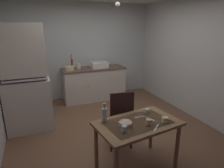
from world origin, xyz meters
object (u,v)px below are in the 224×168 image
object	(u,v)px
mixing_bowl_counter	(69,68)
serving_bowl_wide	(125,123)
chair_far_side	(120,119)
teacup_mint	(148,122)
hand_pump	(72,63)
dining_table	(138,129)
glass_bottle	(104,114)
hutch_cabinet	(26,83)
sink_basin	(99,65)

from	to	relation	value
mixing_bowl_counter	serving_bowl_wide	size ratio (longest dim) A/B	1.39
chair_far_side	teacup_mint	world-z (taller)	chair_far_side
teacup_mint	chair_far_side	bearing A→B (deg)	99.32
hand_pump	dining_table	world-z (taller)	hand_pump
chair_far_side	hand_pump	bearing A→B (deg)	97.04
serving_bowl_wide	glass_bottle	size ratio (longest dim) A/B	0.66
chair_far_side	dining_table	bearing A→B (deg)	-88.67
glass_bottle	chair_far_side	bearing A→B (deg)	42.23
chair_far_side	serving_bowl_wide	xyz separation A→B (m)	(-0.17, -0.56, 0.23)
serving_bowl_wide	hand_pump	bearing A→B (deg)	92.35
hutch_cabinet	chair_far_side	distance (m)	1.89
dining_table	teacup_mint	size ratio (longest dim) A/B	16.66
hand_pump	chair_far_side	size ratio (longest dim) A/B	0.39
chair_far_side	hutch_cabinet	bearing A→B (deg)	138.68
hand_pump	teacup_mint	distance (m)	3.10
mixing_bowl_counter	teacup_mint	size ratio (longest dim) A/B	3.29
chair_far_side	teacup_mint	bearing A→B (deg)	-80.68
sink_basin	hand_pump	distance (m)	0.74
sink_basin	dining_table	distance (m)	2.96
chair_far_side	glass_bottle	xyz separation A→B (m)	(-0.39, -0.35, 0.31)
hand_pump	serving_bowl_wide	bearing A→B (deg)	-87.65
chair_far_side	teacup_mint	xyz separation A→B (m)	(0.11, -0.66, 0.24)
teacup_mint	glass_bottle	bearing A→B (deg)	148.42
sink_basin	glass_bottle	xyz separation A→B (m)	(-0.82, -2.71, -0.13)
hand_pump	mixing_bowl_counter	xyz separation A→B (m)	(-0.09, -0.10, -0.12)
dining_table	serving_bowl_wide	distance (m)	0.23
hutch_cabinet	dining_table	distance (m)	2.28
hand_pump	serving_bowl_wide	xyz separation A→B (m)	(0.12, -2.96, -0.30)
teacup_mint	mixing_bowl_counter	bearing A→B (deg)	99.51
chair_far_side	serving_bowl_wide	bearing A→B (deg)	-107.30
mixing_bowl_counter	serving_bowl_wide	xyz separation A→B (m)	(0.21, -2.87, -0.18)
mixing_bowl_counter	hutch_cabinet	bearing A→B (deg)	-132.22
dining_table	teacup_mint	bearing A→B (deg)	-47.21
dining_table	chair_far_side	xyz separation A→B (m)	(-0.01, 0.56, -0.10)
chair_far_side	glass_bottle	world-z (taller)	chair_far_side
serving_bowl_wide	hutch_cabinet	bearing A→B (deg)	124.18
hutch_cabinet	hand_pump	xyz separation A→B (m)	(1.08, 1.19, 0.11)
chair_far_side	glass_bottle	bearing A→B (deg)	-137.77
glass_bottle	serving_bowl_wide	bearing A→B (deg)	-43.76
chair_far_side	glass_bottle	size ratio (longest dim) A/B	3.94
sink_basin	chair_far_side	world-z (taller)	sink_basin
hutch_cabinet	hand_pump	distance (m)	1.61
hand_pump	teacup_mint	world-z (taller)	hand_pump
dining_table	chair_far_side	bearing A→B (deg)	91.33
hutch_cabinet	glass_bottle	bearing A→B (deg)	-57.76
sink_basin	mixing_bowl_counter	distance (m)	0.82
teacup_mint	glass_bottle	size ratio (longest dim) A/B	0.28
hutch_cabinet	dining_table	bearing A→B (deg)	-51.83
dining_table	chair_far_side	size ratio (longest dim) A/B	1.19
mixing_bowl_counter	serving_bowl_wide	distance (m)	2.88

